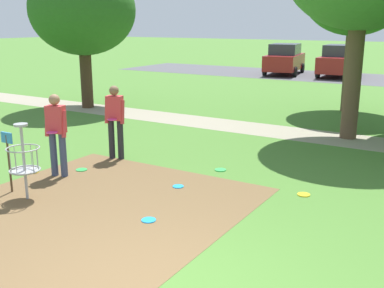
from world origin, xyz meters
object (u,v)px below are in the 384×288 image
object	(u,v)px
frisbee_near_basket	(149,220)
frisbee_scattered_a	(304,195)
parked_car_center_left	(339,61)
frisbee_far_left	(33,172)
disc_golf_basket	(22,158)
player_waiting_left	(115,118)
tree_mid_center	(83,10)
player_throwing	(57,131)
frisbee_far_right	(82,170)
frisbee_mid_grass	(178,186)
parked_car_leftmost	(285,59)
frisbee_by_tee	(220,170)

from	to	relation	value
frisbee_near_basket	frisbee_scattered_a	bearing A→B (deg)	53.98
frisbee_scattered_a	parked_car_center_left	distance (m)	20.58
frisbee_far_left	disc_golf_basket	bearing A→B (deg)	-44.71
player_waiting_left	tree_mid_center	xyz separation A→B (m)	(-5.37, 4.69, 2.54)
tree_mid_center	player_waiting_left	bearing A→B (deg)	-41.12
player_throwing	frisbee_far_right	distance (m)	1.09
frisbee_far_right	parked_car_center_left	size ratio (longest dim) A/B	0.06
player_throwing	frisbee_scattered_a	bearing A→B (deg)	18.32
frisbee_mid_grass	frisbee_scattered_a	distance (m)	2.38
frisbee_far_right	player_throwing	bearing A→B (deg)	-102.25
tree_mid_center	parked_car_center_left	world-z (taller)	tree_mid_center
frisbee_far_left	parked_car_center_left	world-z (taller)	parked_car_center_left
player_waiting_left	frisbee_near_basket	distance (m)	3.83
frisbee_mid_grass	frisbee_far_right	world-z (taller)	same
player_throwing	frisbee_far_left	size ratio (longest dim) A/B	6.62
player_throwing	parked_car_leftmost	bearing A→B (deg)	98.25
disc_golf_basket	frisbee_scattered_a	distance (m)	5.14
disc_golf_basket	tree_mid_center	bearing A→B (deg)	126.82
tree_mid_center	frisbee_mid_grass	bearing A→B (deg)	-36.04
parked_car_leftmost	disc_golf_basket	bearing A→B (deg)	-81.12
frisbee_near_basket	tree_mid_center	distance (m)	11.39
disc_golf_basket	parked_car_center_left	xyz separation A→B (m)	(-0.29, 22.83, 0.17)
player_waiting_left	parked_car_center_left	size ratio (longest dim) A/B	0.40
frisbee_scattered_a	parked_car_leftmost	world-z (taller)	parked_car_leftmost
frisbee_near_basket	parked_car_center_left	bearing A→B (deg)	97.09
player_waiting_left	frisbee_by_tee	distance (m)	2.72
frisbee_far_left	parked_car_center_left	distance (m)	21.78
disc_golf_basket	tree_mid_center	distance (m)	9.79
frisbee_far_right	frisbee_by_tee	bearing A→B (deg)	31.34
parked_car_center_left	frisbee_scattered_a	bearing A→B (deg)	-77.20
player_waiting_left	frisbee_near_basket	size ratio (longest dim) A/B	7.27
frisbee_scattered_a	frisbee_by_tee	bearing A→B (deg)	165.51
player_throwing	frisbee_by_tee	distance (m)	3.52
frisbee_mid_grass	tree_mid_center	bearing A→B (deg)	143.96
frisbee_scattered_a	player_throwing	bearing A→B (deg)	-161.68
parked_car_center_left	frisbee_mid_grass	bearing A→B (deg)	-83.63
tree_mid_center	player_throwing	bearing A→B (deg)	-50.44
disc_golf_basket	frisbee_far_left	distance (m)	1.71
player_throwing	tree_mid_center	distance (m)	8.55
player_throwing	frisbee_scattered_a	xyz separation A→B (m)	(4.69, 1.55, -0.96)
frisbee_scattered_a	player_waiting_left	bearing A→B (deg)	179.33
parked_car_center_left	player_waiting_left	bearing A→B (deg)	-89.89
disc_golf_basket	tree_mid_center	xyz separation A→B (m)	(-5.63, 7.52, 2.76)
tree_mid_center	frisbee_far_right	bearing A→B (deg)	-47.42
frisbee_near_basket	frisbee_far_right	world-z (taller)	same
frisbee_near_basket	frisbee_mid_grass	world-z (taller)	same
disc_golf_basket	player_waiting_left	distance (m)	2.85
frisbee_mid_grass	frisbee_scattered_a	size ratio (longest dim) A/B	0.92
frisbee_near_basket	frisbee_by_tee	world-z (taller)	same
frisbee_far_left	frisbee_scattered_a	bearing A→B (deg)	17.61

